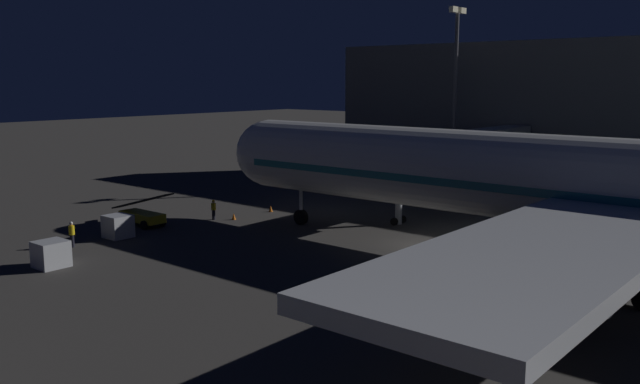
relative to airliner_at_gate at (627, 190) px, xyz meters
name	(u,v)px	position (x,y,z in m)	size (l,w,h in m)	color
ground_plane	(419,246)	(0.00, -13.35, -5.36)	(320.00, 320.00, 0.00)	#383533
airliner_at_gate	(627,190)	(0.00, 0.00, 0.00)	(49.73, 61.41, 17.93)	silver
jet_bridge	(451,148)	(-13.39, -18.41, 0.14)	(25.31, 3.40, 7.03)	#9E9E99
apron_floodlight_mast	(455,85)	(-25.50, -24.81, 5.60)	(2.90, 0.50, 18.99)	#59595E
belt_loader	(142,215)	(8.36, -33.83, -4.51)	(1.96, 7.17, 2.95)	yellow
baggage_container_near_belt	(118,226)	(12.00, -31.68, -4.52)	(1.73, 1.78, 1.67)	#B7BABF
baggage_container_mid_row	(51,254)	(19.19, -27.98, -4.54)	(1.84, 1.74, 1.64)	#B7BABF
ground_crew_near_nose_gear	(72,233)	(15.71, -31.60, -4.36)	(0.40, 0.40, 1.81)	black
ground_crew_marshaller_fwd	(214,209)	(3.28, -31.11, -4.44)	(0.40, 0.40, 1.67)	black
traffic_cone_nose_port	(271,209)	(-2.20, -29.85, -5.08)	(0.36, 0.36, 0.55)	orange
traffic_cone_nose_starboard	(234,216)	(2.20, -29.85, -5.08)	(0.36, 0.36, 0.55)	orange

